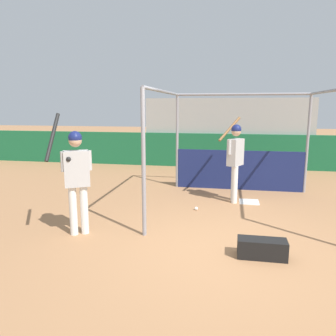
{
  "coord_description": "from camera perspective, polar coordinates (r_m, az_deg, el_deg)",
  "views": [
    {
      "loc": [
        0.08,
        -4.79,
        2.17
      ],
      "look_at": [
        -1.09,
        1.45,
        0.97
      ],
      "focal_mm": 35.0,
      "sensor_mm": 36.0,
      "label": 1
    }
  ],
  "objects": [
    {
      "name": "bleacher_section",
      "position": [
        13.08,
        10.32,
        6.43
      ],
      "size": [
        5.95,
        2.4,
        2.5
      ],
      "color": "#9E9E99",
      "rests_on": "ground"
    },
    {
      "name": "batting_cage",
      "position": [
        8.02,
        12.54,
        2.91
      ],
      "size": [
        3.37,
        3.59,
        2.51
      ],
      "color": "gray",
      "rests_on": "ground"
    },
    {
      "name": "equipment_bag",
      "position": [
        5.08,
        16.05,
        -13.32
      ],
      "size": [
        0.7,
        0.28,
        0.28
      ],
      "color": "black",
      "rests_on": "ground"
    },
    {
      "name": "player_waiting",
      "position": [
        5.68,
        -15.69,
        -0.86
      ],
      "size": [
        0.61,
        0.63,
        2.06
      ],
      "rotation": [
        0.0,
        0.0,
        -2.65
      ],
      "color": "white",
      "rests_on": "ground"
    },
    {
      "name": "outfield_wall",
      "position": [
        11.89,
        10.16,
        2.95
      ],
      "size": [
        24.0,
        0.12,
        1.22
      ],
      "color": "#196038",
      "rests_on": "ground"
    },
    {
      "name": "ground_plane",
      "position": [
        5.26,
        9.04,
        -13.83
      ],
      "size": [
        60.0,
        60.0,
        0.0
      ],
      "primitive_type": "plane",
      "color": "#A8754C"
    },
    {
      "name": "player_batter",
      "position": [
        7.58,
        11.61,
        2.15
      ],
      "size": [
        0.6,
        0.92,
        1.93
      ],
      "rotation": [
        0.0,
        0.0,
        1.08
      ],
      "color": "white",
      "rests_on": "ground"
    },
    {
      "name": "baseball",
      "position": [
        7.02,
        4.94,
        -7.05
      ],
      "size": [
        0.07,
        0.07,
        0.07
      ],
      "color": "white",
      "rests_on": "ground"
    },
    {
      "name": "home_plate",
      "position": [
        7.8,
        13.94,
        -5.74
      ],
      "size": [
        0.44,
        0.44,
        0.02
      ],
      "color": "white",
      "rests_on": "ground"
    }
  ]
}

